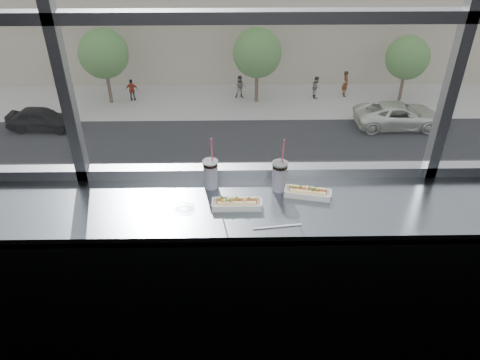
{
  "coord_description": "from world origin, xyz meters",
  "views": [
    {
      "loc": [
        -0.14,
        -0.77,
        2.58
      ],
      "look_at": [
        -0.1,
        1.23,
        1.25
      ],
      "focal_mm": 35.0,
      "sensor_mm": 36.0,
      "label": 1
    }
  ],
  "objects_px": {
    "car_far_c": "(399,112)",
    "pedestrian_c": "(316,85)",
    "loose_straw": "(277,227)",
    "car_near_b": "(76,189)",
    "pedestrian_b": "(240,85)",
    "tree_left": "(104,54)",
    "tree_right": "(407,58)",
    "hotdog_tray_right": "(308,192)",
    "car_near_d": "(379,183)",
    "soda_cup_left": "(211,173)",
    "wrapper": "(184,207)",
    "pedestrian_a": "(132,88)",
    "soda_cup_right": "(280,175)",
    "car_far_a": "(40,115)",
    "tree_center": "(257,53)",
    "car_near_c": "(225,186)",
    "hotdog_tray_left": "(237,203)",
    "pedestrian_d": "(346,81)"
  },
  "relations": [
    {
      "from": "hotdog_tray_right",
      "to": "car_near_d",
      "type": "bearing_deg",
      "value": 80.53
    },
    {
      "from": "loose_straw",
      "to": "car_near_d",
      "type": "height_order",
      "value": "loose_straw"
    },
    {
      "from": "car_near_d",
      "to": "tree_left",
      "type": "xyz_separation_m",
      "value": [
        -15.35,
        12.0,
        2.33
      ]
    },
    {
      "from": "soda_cup_right",
      "to": "car_far_a",
      "type": "bearing_deg",
      "value": 116.55
    },
    {
      "from": "hotdog_tray_left",
      "to": "loose_straw",
      "type": "height_order",
      "value": "hotdog_tray_left"
    },
    {
      "from": "car_near_d",
      "to": "pedestrian_a",
      "type": "xyz_separation_m",
      "value": [
        -13.87,
        12.3,
        -0.19
      ]
    },
    {
      "from": "car_far_c",
      "to": "pedestrian_c",
      "type": "bearing_deg",
      "value": 43.08
    },
    {
      "from": "car_far_c",
      "to": "pedestrian_a",
      "type": "relative_size",
      "value": 3.28
    },
    {
      "from": "tree_center",
      "to": "pedestrian_a",
      "type": "bearing_deg",
      "value": 178.02
    },
    {
      "from": "car_far_c",
      "to": "car_near_d",
      "type": "relative_size",
      "value": 0.92
    },
    {
      "from": "pedestrian_c",
      "to": "soda_cup_left",
      "type": "bearing_deg",
      "value": 168.16
    },
    {
      "from": "wrapper",
      "to": "hotdog_tray_right",
      "type": "bearing_deg",
      "value": 9.08
    },
    {
      "from": "hotdog_tray_right",
      "to": "tree_left",
      "type": "xyz_separation_m",
      "value": [
        -8.85,
        28.21,
        -8.64
      ]
    },
    {
      "from": "hotdog_tray_left",
      "to": "hotdog_tray_right",
      "type": "height_order",
      "value": "hotdog_tray_left"
    },
    {
      "from": "car_near_b",
      "to": "car_near_d",
      "type": "height_order",
      "value": "car_near_d"
    },
    {
      "from": "soda_cup_right",
      "to": "wrapper",
      "type": "distance_m",
      "value": 0.55
    },
    {
      "from": "pedestrian_d",
      "to": "car_near_b",
      "type": "bearing_deg",
      "value": 129.77
    },
    {
      "from": "car_near_c",
      "to": "car_near_d",
      "type": "distance_m",
      "value": 7.32
    },
    {
      "from": "hotdog_tray_right",
      "to": "pedestrian_d",
      "type": "relative_size",
      "value": 0.12
    },
    {
      "from": "hotdog_tray_right",
      "to": "pedestrian_b",
      "type": "height_order",
      "value": "hotdog_tray_right"
    },
    {
      "from": "pedestrian_c",
      "to": "car_near_d",
      "type": "bearing_deg",
      "value": -175.51
    },
    {
      "from": "loose_straw",
      "to": "car_near_b",
      "type": "distance_m",
      "value": 21.31
    },
    {
      "from": "tree_left",
      "to": "car_far_a",
      "type": "bearing_deg",
      "value": -130.06
    },
    {
      "from": "hotdog_tray_left",
      "to": "tree_center",
      "type": "distance_m",
      "value": 29.65
    },
    {
      "from": "hotdog_tray_right",
      "to": "tree_right",
      "type": "height_order",
      "value": "hotdog_tray_right"
    },
    {
      "from": "loose_straw",
      "to": "car_near_b",
      "type": "relative_size",
      "value": 0.04
    },
    {
      "from": "car_near_c",
      "to": "tree_left",
      "type": "height_order",
      "value": "tree_left"
    },
    {
      "from": "pedestrian_a",
      "to": "car_far_c",
      "type": "bearing_deg",
      "value": 166.05
    },
    {
      "from": "soda_cup_left",
      "to": "car_near_d",
      "type": "xyz_separation_m",
      "value": [
        7.02,
        16.11,
        -11.04
      ]
    },
    {
      "from": "hotdog_tray_right",
      "to": "pedestrian_c",
      "type": "bearing_deg",
      "value": 91.57
    },
    {
      "from": "hotdog_tray_left",
      "to": "soda_cup_right",
      "type": "bearing_deg",
      "value": 35.19
    },
    {
      "from": "pedestrian_c",
      "to": "tree_center",
      "type": "relative_size",
      "value": 0.36
    },
    {
      "from": "soda_cup_right",
      "to": "car_near_d",
      "type": "distance_m",
      "value": 20.66
    },
    {
      "from": "hotdog_tray_left",
      "to": "pedestrian_d",
      "type": "height_order",
      "value": "hotdog_tray_left"
    },
    {
      "from": "tree_right",
      "to": "soda_cup_right",
      "type": "bearing_deg",
      "value": -112.14
    },
    {
      "from": "tree_left",
      "to": "tree_right",
      "type": "bearing_deg",
      "value": -0.0
    },
    {
      "from": "soda_cup_right",
      "to": "car_near_d",
      "type": "relative_size",
      "value": 0.05
    },
    {
      "from": "car_far_c",
      "to": "pedestrian_b",
      "type": "bearing_deg",
      "value": 64.31
    },
    {
      "from": "wrapper",
      "to": "hotdog_tray_left",
      "type": "bearing_deg",
      "value": 2.15
    },
    {
      "from": "tree_right",
      "to": "wrapper",
      "type": "bearing_deg",
      "value": -112.9
    },
    {
      "from": "loose_straw",
      "to": "tree_center",
      "type": "distance_m",
      "value": 29.79
    },
    {
      "from": "car_near_b",
      "to": "pedestrian_a",
      "type": "relative_size",
      "value": 3.02
    },
    {
      "from": "wrapper",
      "to": "car_far_c",
      "type": "height_order",
      "value": "wrapper"
    },
    {
      "from": "car_far_c",
      "to": "pedestrian_a",
      "type": "height_order",
      "value": "car_far_c"
    },
    {
      "from": "car_near_c",
      "to": "car_far_a",
      "type": "xyz_separation_m",
      "value": [
        -11.39,
        8.0,
        -0.05
      ]
    },
    {
      "from": "car_near_b",
      "to": "pedestrian_c",
      "type": "distance_m",
      "value": 18.41
    },
    {
      "from": "pedestrian_b",
      "to": "pedestrian_c",
      "type": "height_order",
      "value": "pedestrian_b"
    },
    {
      "from": "loose_straw",
      "to": "pedestrian_b",
      "type": "relative_size",
      "value": 0.13
    },
    {
      "from": "soda_cup_left",
      "to": "car_near_c",
      "type": "xyz_separation_m",
      "value": [
        -0.3,
        16.11,
        -11.14
      ]
    },
    {
      "from": "car_near_b",
      "to": "pedestrian_d",
      "type": "bearing_deg",
      "value": -45.8
    }
  ]
}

